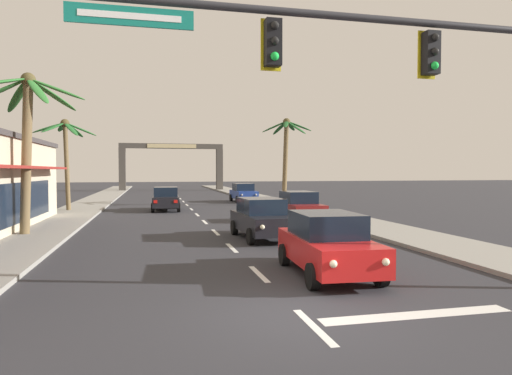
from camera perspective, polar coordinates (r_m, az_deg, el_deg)
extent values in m
plane|color=#2D2D33|center=(9.35, 5.56, -15.46)|extent=(220.00, 220.00, 0.00)
cube|color=gray|center=(30.50, 7.51, -3.09)|extent=(3.20, 110.00, 0.14)
cube|color=gray|center=(29.01, -22.80, -3.50)|extent=(3.20, 110.00, 0.14)
cube|color=silver|center=(8.65, 7.27, -16.90)|extent=(0.16, 2.00, 0.01)
cube|color=silver|center=(12.63, 0.37, -10.78)|extent=(0.16, 2.00, 0.01)
cube|color=silver|center=(16.77, -3.06, -7.57)|extent=(0.16, 2.00, 0.01)
cube|color=silver|center=(20.98, -5.10, -5.62)|extent=(0.16, 2.00, 0.01)
cube|color=silver|center=(25.22, -6.44, -4.32)|extent=(0.16, 2.00, 0.01)
cube|color=silver|center=(29.48, -7.40, -3.40)|extent=(0.16, 2.00, 0.01)
cube|color=silver|center=(33.75, -8.11, -2.71)|extent=(0.16, 2.00, 0.01)
cube|color=silver|center=(38.03, -8.67, -2.17)|extent=(0.16, 2.00, 0.01)
cube|color=silver|center=(42.31, -9.11, -1.74)|extent=(0.16, 2.00, 0.01)
cube|color=silver|center=(46.60, -9.46, -1.39)|extent=(0.16, 2.00, 0.01)
cube|color=silver|center=(50.89, -9.76, -1.10)|extent=(0.16, 2.00, 0.01)
cube|color=silver|center=(55.18, -10.01, -0.86)|extent=(0.16, 2.00, 0.01)
cube|color=silver|center=(59.48, -10.23, -0.65)|extent=(0.16, 2.00, 0.01)
cube|color=silver|center=(63.78, -10.42, -0.46)|extent=(0.16, 2.00, 0.01)
cube|color=silver|center=(68.07, -10.58, -0.30)|extent=(0.16, 2.00, 0.01)
cube|color=silver|center=(72.37, -10.72, -0.16)|extent=(0.16, 2.00, 0.01)
cube|color=silver|center=(76.67, -10.85, -0.04)|extent=(0.16, 2.00, 0.01)
cube|color=silver|center=(9.74, 19.55, -14.81)|extent=(4.00, 0.44, 0.01)
cylinder|color=#2D2D33|center=(10.29, 12.33, 20.13)|extent=(10.65, 0.16, 0.16)
cube|color=black|center=(10.95, 21.10, 15.45)|extent=(0.32, 0.26, 0.92)
sphere|color=black|center=(10.91, 21.55, 17.12)|extent=(0.17, 0.17, 0.17)
sphere|color=black|center=(10.83, 21.53, 15.59)|extent=(0.17, 0.17, 0.17)
sphere|color=#1EE54C|center=(10.77, 21.51, 14.04)|extent=(0.17, 0.17, 0.17)
cube|color=yellow|center=(11.08, 20.60, 15.29)|extent=(0.42, 0.03, 1.04)
cube|color=black|center=(9.50, 2.13, 17.69)|extent=(0.32, 0.26, 0.92)
sphere|color=black|center=(9.46, 2.37, 19.66)|extent=(0.17, 0.17, 0.17)
sphere|color=black|center=(9.37, 2.37, 17.91)|extent=(0.17, 0.17, 0.17)
sphere|color=#1EE54C|center=(9.29, 2.37, 16.13)|extent=(0.17, 0.17, 0.17)
cube|color=yellow|center=(9.65, 1.87, 17.44)|extent=(0.42, 0.03, 1.04)
cube|color=#147A6B|center=(9.32, -15.46, 19.99)|extent=(2.33, 0.05, 0.36)
cube|color=white|center=(9.29, -15.47, 20.04)|extent=(1.87, 0.01, 0.12)
cube|color=red|center=(12.55, 8.98, -7.74)|extent=(1.97, 4.38, 0.72)
cube|color=black|center=(12.59, 8.78, -4.58)|extent=(1.71, 2.28, 0.64)
cylinder|color=black|center=(11.65, 15.39, -10.36)|extent=(0.25, 0.65, 0.64)
cylinder|color=black|center=(11.03, 7.12, -11.01)|extent=(0.25, 0.65, 0.64)
cylinder|color=black|center=(14.21, 10.40, -8.06)|extent=(0.25, 0.65, 0.64)
cylinder|color=black|center=(13.71, 3.56, -8.41)|extent=(0.25, 0.65, 0.64)
sphere|color=#F9EFC6|center=(10.79, 15.97, -8.98)|extent=(0.18, 0.18, 0.18)
sphere|color=#F9EFC6|center=(10.32, 9.69, -9.44)|extent=(0.18, 0.18, 0.18)
cube|color=red|center=(14.76, 8.66, -5.86)|extent=(0.24, 0.07, 0.20)
cube|color=red|center=(14.39, 3.65, -6.05)|extent=(0.24, 0.07, 0.20)
cube|color=black|center=(18.92, 0.76, -4.39)|extent=(1.95, 4.37, 0.72)
cube|color=black|center=(19.00, 0.64, -2.30)|extent=(1.70, 2.27, 0.64)
cylinder|color=black|center=(17.90, 4.71, -5.93)|extent=(0.25, 0.65, 0.64)
cylinder|color=black|center=(17.39, -0.66, -6.16)|extent=(0.25, 0.65, 0.64)
cylinder|color=black|center=(20.56, 1.97, -4.88)|extent=(0.25, 0.65, 0.64)
cylinder|color=black|center=(20.12, -2.74, -5.04)|extent=(0.25, 0.65, 0.64)
sphere|color=#F9EFC6|center=(17.06, 4.82, -4.84)|extent=(0.18, 0.18, 0.18)
sphere|color=#F9EFC6|center=(16.67, 0.81, -4.99)|extent=(0.18, 0.18, 0.18)
cube|color=red|center=(21.16, 0.84, -3.43)|extent=(0.24, 0.07, 0.20)
cube|color=red|center=(20.83, -2.65, -3.52)|extent=(0.24, 0.07, 0.20)
cube|color=black|center=(32.88, -11.23, -1.67)|extent=(1.94, 4.37, 0.72)
cube|color=black|center=(32.69, -11.24, -0.50)|extent=(1.69, 2.26, 0.64)
cylinder|color=black|center=(34.34, -12.64, -2.12)|extent=(0.25, 0.65, 0.64)
cylinder|color=black|center=(34.32, -9.76, -2.11)|extent=(0.25, 0.65, 0.64)
cylinder|color=black|center=(31.51, -12.83, -2.50)|extent=(0.25, 0.65, 0.64)
cylinder|color=black|center=(31.49, -9.69, -2.48)|extent=(0.25, 0.65, 0.64)
sphere|color=#B2B2AD|center=(35.05, -12.21, -1.31)|extent=(0.18, 0.18, 0.18)
sphere|color=#B2B2AD|center=(35.04, -10.18, -1.30)|extent=(0.18, 0.18, 0.18)
cube|color=red|center=(30.73, -12.51, -1.75)|extent=(0.24, 0.07, 0.20)
cube|color=red|center=(30.71, -10.05, -1.74)|extent=(0.24, 0.07, 0.20)
cube|color=maroon|center=(25.28, 5.43, -2.76)|extent=(1.76, 4.30, 0.72)
cube|color=black|center=(25.37, 5.33, -1.21)|extent=(1.60, 2.20, 0.64)
cylinder|color=black|center=(24.27, 8.42, -3.83)|extent=(0.22, 0.64, 0.64)
cylinder|color=black|center=(23.70, 4.53, -3.96)|extent=(0.22, 0.64, 0.64)
cylinder|color=black|center=(26.92, 6.22, -3.24)|extent=(0.22, 0.64, 0.64)
cylinder|color=black|center=(26.41, 2.68, -3.33)|extent=(0.22, 0.64, 0.64)
sphere|color=#B2B2AD|center=(23.45, 8.55, -2.96)|extent=(0.18, 0.18, 0.18)
sphere|color=#B2B2AD|center=(23.02, 5.67, -3.04)|extent=(0.18, 0.18, 0.18)
cube|color=red|center=(27.52, 5.32, -2.16)|extent=(0.24, 0.06, 0.20)
cube|color=red|center=(27.13, 2.67, -2.21)|extent=(0.24, 0.06, 0.20)
cube|color=navy|center=(41.14, -1.58, -0.88)|extent=(1.86, 4.34, 0.72)
cube|color=black|center=(41.26, -1.63, 0.07)|extent=(1.65, 2.24, 0.64)
cylinder|color=black|center=(39.99, 0.07, -1.48)|extent=(0.23, 0.64, 0.64)
cylinder|color=black|center=(39.59, -2.35, -1.52)|extent=(0.23, 0.64, 0.64)
cylinder|color=black|center=(42.74, -0.87, -1.25)|extent=(0.23, 0.64, 0.64)
cylinder|color=black|center=(42.37, -3.14, -1.28)|extent=(0.23, 0.64, 0.64)
sphere|color=#B2B2AD|center=(39.17, 0.00, -0.91)|extent=(0.18, 0.18, 0.18)
sphere|color=#B2B2AD|center=(38.89, -1.77, -0.94)|extent=(0.18, 0.18, 0.18)
cube|color=red|center=(43.39, -1.36, -0.59)|extent=(0.24, 0.07, 0.20)
cube|color=red|center=(43.11, -3.07, -0.61)|extent=(0.24, 0.07, 0.20)
cylinder|color=brown|center=(21.62, -26.86, 3.18)|extent=(0.65, 0.40, 6.63)
ellipsoid|color=#2D702D|center=(21.33, -23.72, 11.22)|extent=(2.50, 1.00, 1.04)
ellipsoid|color=#2D702D|center=(22.50, -24.09, 10.49)|extent=(1.96, 2.01, 1.22)
ellipsoid|color=#2D702D|center=(22.89, -27.70, 10.12)|extent=(1.67, 2.16, 1.35)
ellipsoid|color=#2D702D|center=(21.12, -29.34, 11.48)|extent=(1.85, 2.25, 0.85)
ellipsoid|color=#2D702D|center=(20.77, -25.73, 10.91)|extent=(1.52, 2.20, 1.41)
sphere|color=#4C4223|center=(21.93, -26.67, 11.99)|extent=(0.60, 0.60, 0.60)
cylinder|color=brown|center=(33.64, -22.64, 2.25)|extent=(0.46, 0.30, 6.01)
ellipsoid|color=#236028|center=(33.61, -21.12, 6.83)|extent=(2.09, 0.42, 0.98)
ellipsoid|color=#236028|center=(34.61, -21.85, 6.69)|extent=(1.27, 2.06, 0.97)
ellipsoid|color=#236028|center=(34.85, -23.18, 6.97)|extent=(1.15, 2.19, 0.58)
ellipsoid|color=#236028|center=(33.97, -24.59, 6.84)|extent=(2.13, 0.41, 0.86)
ellipsoid|color=#236028|center=(33.04, -24.07, 6.91)|extent=(1.50, 1.97, 0.94)
ellipsoid|color=#236028|center=(32.86, -22.19, 6.81)|extent=(1.42, 1.94, 1.11)
sphere|color=#4C4223|center=(33.81, -22.85, 7.42)|extent=(0.60, 0.60, 0.60)
cylinder|color=brown|center=(37.13, 3.69, 2.96)|extent=(0.60, 0.38, 6.77)
ellipsoid|color=#1E5123|center=(37.54, 5.43, 7.68)|extent=(2.15, 0.62, 0.89)
ellipsoid|color=#1E5123|center=(38.35, 4.35, 7.70)|extent=(1.55, 2.01, 0.73)
ellipsoid|color=#1E5123|center=(38.15, 3.01, 7.46)|extent=(1.01, 2.07, 1.08)
ellipsoid|color=#1E5123|center=(37.20, 2.32, 7.63)|extent=(2.10, 0.71, 1.03)
ellipsoid|color=#1E5123|center=(36.30, 3.77, 7.94)|extent=(1.11, 2.14, 0.83)
ellipsoid|color=#1E5123|center=(36.75, 5.05, 7.52)|extent=(1.47, 1.83, 1.25)
sphere|color=#4C4223|center=(37.37, 3.87, 8.23)|extent=(0.60, 0.60, 0.60)
cube|color=#423D38|center=(65.35, -16.44, 2.16)|extent=(0.90, 0.90, 5.96)
cube|color=#423D38|center=(65.94, -4.61, 2.24)|extent=(0.90, 0.90, 5.96)
cube|color=#423D38|center=(65.39, -10.52, 5.13)|extent=(14.43, 0.60, 0.70)
cube|color=tan|center=(65.07, -10.50, 5.14)|extent=(6.76, 0.08, 0.56)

